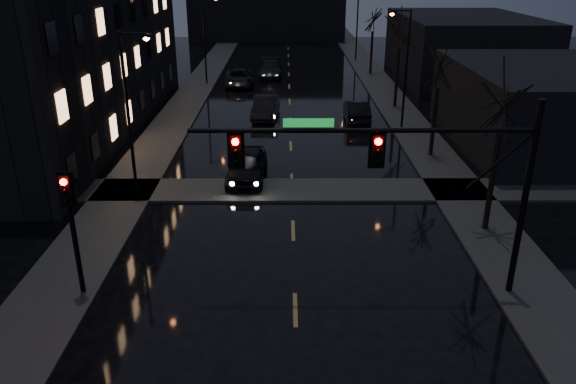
{
  "coord_description": "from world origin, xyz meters",
  "views": [
    {
      "loc": [
        -0.31,
        -8.01,
        10.99
      ],
      "look_at": [
        -0.24,
        10.69,
        3.2
      ],
      "focal_mm": 35.0,
      "sensor_mm": 36.0,
      "label": 1
    }
  ],
  "objects_px": {
    "oncoming_car_a": "(247,165)",
    "lead_car": "(357,111)",
    "oncoming_car_d": "(270,69)",
    "oncoming_car_b": "(266,107)",
    "oncoming_car_c": "(239,78)"
  },
  "relations": [
    {
      "from": "oncoming_car_c",
      "to": "oncoming_car_d",
      "type": "bearing_deg",
      "value": 53.31
    },
    {
      "from": "lead_car",
      "to": "oncoming_car_c",
      "type": "bearing_deg",
      "value": -51.65
    },
    {
      "from": "oncoming_car_c",
      "to": "lead_car",
      "type": "bearing_deg",
      "value": -57.26
    },
    {
      "from": "oncoming_car_b",
      "to": "oncoming_car_c",
      "type": "relative_size",
      "value": 0.89
    },
    {
      "from": "oncoming_car_b",
      "to": "oncoming_car_d",
      "type": "relative_size",
      "value": 0.86
    },
    {
      "from": "oncoming_car_c",
      "to": "oncoming_car_d",
      "type": "xyz_separation_m",
      "value": [
        2.78,
        4.35,
        0.06
      ]
    },
    {
      "from": "oncoming_car_b",
      "to": "oncoming_car_d",
      "type": "height_order",
      "value": "oncoming_car_d"
    },
    {
      "from": "oncoming_car_d",
      "to": "lead_car",
      "type": "xyz_separation_m",
      "value": [
        6.68,
        -16.96,
        -0.04
      ]
    },
    {
      "from": "oncoming_car_a",
      "to": "lead_car",
      "type": "relative_size",
      "value": 1.02
    },
    {
      "from": "oncoming_car_a",
      "to": "oncoming_car_d",
      "type": "distance_m",
      "value": 28.55
    },
    {
      "from": "oncoming_car_a",
      "to": "oncoming_car_d",
      "type": "relative_size",
      "value": 0.86
    },
    {
      "from": "oncoming_car_a",
      "to": "lead_car",
      "type": "height_order",
      "value": "oncoming_car_a"
    },
    {
      "from": "oncoming_car_b",
      "to": "oncoming_car_c",
      "type": "distance_m",
      "value": 11.74
    },
    {
      "from": "oncoming_car_a",
      "to": "oncoming_car_b",
      "type": "distance_m",
      "value": 12.82
    },
    {
      "from": "oncoming_car_b",
      "to": "lead_car",
      "type": "distance_m",
      "value": 6.74
    }
  ]
}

